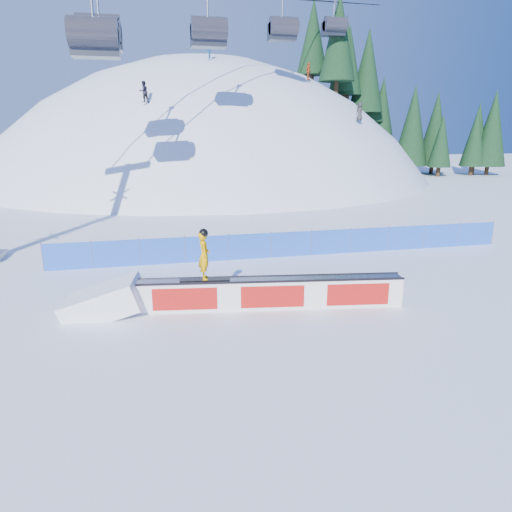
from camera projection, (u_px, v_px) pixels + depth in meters
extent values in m
plane|color=white|center=(324.00, 287.00, 17.56)|extent=(160.00, 160.00, 0.00)
sphere|color=white|center=(209.00, 310.00, 61.93)|extent=(64.00, 64.00, 64.00)
cylinder|color=#302013|center=(339.00, 89.00, 52.38)|extent=(0.50, 0.50, 1.40)
cone|color=black|center=(342.00, 38.00, 50.92)|extent=(4.21, 4.21, 9.57)
cylinder|color=#302013|center=(329.00, 94.00, 58.65)|extent=(0.50, 0.50, 1.40)
cone|color=black|center=(330.00, 59.00, 57.52)|extent=(3.15, 3.15, 7.16)
cylinder|color=#302013|center=(343.00, 92.00, 53.48)|extent=(0.50, 0.50, 1.40)
cone|color=black|center=(345.00, 54.00, 52.37)|extent=(3.08, 3.08, 7.01)
cylinder|color=#302013|center=(357.00, 109.00, 56.94)|extent=(0.50, 0.50, 1.40)
cone|color=black|center=(359.00, 76.00, 55.91)|extent=(2.81, 2.81, 6.39)
cylinder|color=#302013|center=(361.00, 112.00, 57.15)|extent=(0.50, 0.50, 1.40)
cone|color=black|center=(364.00, 70.00, 55.81)|extent=(3.83, 3.83, 8.70)
cylinder|color=#302013|center=(371.00, 139.00, 62.79)|extent=(0.50, 0.50, 1.40)
cone|color=black|center=(373.00, 109.00, 61.72)|extent=(2.96, 2.96, 6.73)
cylinder|color=#302013|center=(381.00, 139.00, 60.13)|extent=(0.50, 0.50, 1.40)
cone|color=black|center=(384.00, 103.00, 58.92)|extent=(3.42, 3.42, 7.78)
cylinder|color=#302013|center=(412.00, 170.00, 59.17)|extent=(0.50, 0.50, 1.40)
cone|color=black|center=(416.00, 132.00, 57.87)|extent=(3.70, 3.70, 8.40)
cylinder|color=#302013|center=(409.00, 170.00, 60.01)|extent=(0.50, 0.50, 1.40)
cone|color=black|center=(413.00, 128.00, 58.59)|extent=(4.08, 4.08, 9.28)
cylinder|color=#302013|center=(412.00, 168.00, 62.22)|extent=(0.50, 0.50, 1.40)
cone|color=black|center=(416.00, 127.00, 60.75)|extent=(4.25, 4.25, 9.67)
cylinder|color=#302013|center=(439.00, 170.00, 59.36)|extent=(0.50, 0.50, 1.40)
cone|color=black|center=(443.00, 137.00, 58.22)|extent=(3.16, 3.16, 7.18)
cylinder|color=#302013|center=(440.00, 167.00, 65.00)|extent=(0.50, 0.50, 1.40)
cone|color=black|center=(443.00, 137.00, 63.89)|extent=(3.07, 3.07, 6.98)
cylinder|color=#302013|center=(433.00, 165.00, 67.12)|extent=(0.50, 0.50, 1.40)
cone|color=black|center=(437.00, 129.00, 65.72)|extent=(4.00, 4.00, 9.09)
cylinder|color=#302013|center=(460.00, 168.00, 62.60)|extent=(0.50, 0.50, 1.40)
cone|color=black|center=(464.00, 132.00, 61.29)|extent=(3.70, 3.70, 8.41)
cube|color=blue|center=(291.00, 244.00, 21.63)|extent=(22.00, 0.03, 1.20)
cylinder|color=#434F7A|center=(43.00, 257.00, 19.34)|extent=(0.05, 0.05, 1.30)
cylinder|color=#434F7A|center=(92.00, 254.00, 19.76)|extent=(0.05, 0.05, 1.30)
cylinder|color=#434F7A|center=(139.00, 251.00, 20.17)|extent=(0.05, 0.05, 1.30)
cylinder|color=#434F7A|center=(185.00, 249.00, 20.58)|extent=(0.05, 0.05, 1.30)
cylinder|color=#434F7A|center=(229.00, 247.00, 21.00)|extent=(0.05, 0.05, 1.30)
cylinder|color=#434F7A|center=(271.00, 244.00, 21.41)|extent=(0.05, 0.05, 1.30)
cylinder|color=#434F7A|center=(311.00, 242.00, 21.82)|extent=(0.05, 0.05, 1.30)
cylinder|color=#434F7A|center=(350.00, 240.00, 22.23)|extent=(0.05, 0.05, 1.30)
cylinder|color=#434F7A|center=(388.00, 238.00, 22.65)|extent=(0.05, 0.05, 1.30)
cylinder|color=#434F7A|center=(424.00, 236.00, 23.06)|extent=(0.05, 0.05, 1.30)
cylinder|color=#434F7A|center=(459.00, 234.00, 23.47)|extent=(0.05, 0.05, 1.30)
cylinder|color=#434F7A|center=(493.00, 232.00, 23.88)|extent=(0.05, 0.05, 1.30)
cylinder|color=#2B2B33|center=(93.00, 33.00, 22.82)|extent=(2.40, 1.50, 1.50)
cylinder|color=#2B2B33|center=(209.00, 29.00, 30.65)|extent=(2.40, 1.50, 1.50)
cylinder|color=#2B2B33|center=(284.00, 26.00, 39.36)|extent=(2.40, 1.50, 1.50)
cylinder|color=#2B2B33|center=(335.00, 24.00, 48.93)|extent=(2.40, 1.50, 1.50)
cube|color=white|center=(272.00, 294.00, 15.45)|extent=(8.92, 1.80, 1.00)
cube|color=#91939E|center=(272.00, 279.00, 15.31)|extent=(8.83, 1.81, 0.04)
cube|color=black|center=(273.00, 282.00, 15.02)|extent=(8.85, 1.28, 0.07)
cube|color=black|center=(271.00, 276.00, 15.59)|extent=(8.85, 1.28, 0.07)
cube|color=red|center=(273.00, 297.00, 15.17)|extent=(8.40, 1.21, 0.75)
cube|color=red|center=(271.00, 291.00, 15.73)|extent=(8.40, 1.21, 0.75)
cube|color=black|center=(205.00, 279.00, 15.13)|extent=(1.68, 0.53, 0.03)
imported|color=#F3A500|center=(204.00, 255.00, 14.91)|extent=(0.41, 0.60, 1.60)
sphere|color=black|center=(204.00, 233.00, 14.70)|extent=(0.30, 0.30, 0.30)
imported|color=black|center=(144.00, 92.00, 36.79)|extent=(1.01, 0.96, 1.65)
imported|color=#BE471B|center=(308.00, 71.00, 45.80)|extent=(0.94, 0.99, 1.65)
imported|color=#174C8A|center=(208.00, 49.00, 44.05)|extent=(1.04, 1.23, 1.65)
imported|color=#2B2B2B|center=(360.00, 112.00, 42.86)|extent=(0.72, 0.92, 1.65)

